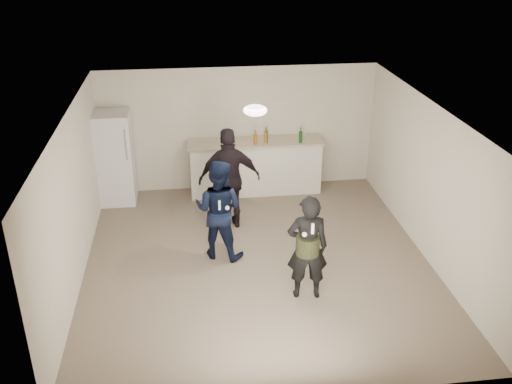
{
  "coord_description": "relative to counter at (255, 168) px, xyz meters",
  "views": [
    {
      "loc": [
        -1.03,
        -7.85,
        4.95
      ],
      "look_at": [
        0.0,
        0.2,
        1.15
      ],
      "focal_mm": 40.0,
      "sensor_mm": 36.0,
      "label": 1
    }
  ],
  "objects": [
    {
      "name": "nunchuk_woman",
      "position": [
        0.18,
        -3.9,
        0.62
      ],
      "size": [
        0.07,
        0.07,
        0.07
      ],
      "primitive_type": "sphere",
      "color": "white",
      "rests_on": "woman"
    },
    {
      "name": "remote_woman",
      "position": [
        0.28,
        -3.93,
        0.72
      ],
      "size": [
        0.04,
        0.04,
        0.15
      ],
      "primitive_type": "cube",
      "color": "white",
      "rests_on": "woman"
    },
    {
      "name": "shaker",
      "position": [
        -0.59,
        -0.09,
        0.65
      ],
      "size": [
        0.08,
        0.08,
        0.17
      ],
      "primitive_type": "cylinder",
      "color": "#B4B4B9",
      "rests_on": "counter_top"
    },
    {
      "name": "floor",
      "position": [
        -0.3,
        -2.67,
        -0.53
      ],
      "size": [
        6.0,
        6.0,
        0.0
      ],
      "primitive_type": "plane",
      "color": "#6B5B4C",
      "rests_on": "ground"
    },
    {
      "name": "wall_right",
      "position": [
        2.45,
        -2.67,
        0.72
      ],
      "size": [
        0.0,
        6.0,
        6.0
      ],
      "primitive_type": "plane",
      "rotation": [
        1.57,
        0.0,
        -1.57
      ],
      "color": "beige",
      "rests_on": "floor"
    },
    {
      "name": "wall_back",
      "position": [
        -0.3,
        0.33,
        0.72
      ],
      "size": [
        6.0,
        0.0,
        6.0
      ],
      "primitive_type": "plane",
      "rotation": [
        1.57,
        0.0,
        0.0
      ],
      "color": "beige",
      "rests_on": "floor"
    },
    {
      "name": "remote_man",
      "position": [
        -0.89,
        -2.66,
        0.53
      ],
      "size": [
        0.04,
        0.04,
        0.15
      ],
      "primitive_type": "cube",
      "color": "white",
      "rests_on": "man"
    },
    {
      "name": "ceiling",
      "position": [
        -0.3,
        -2.67,
        1.98
      ],
      "size": [
        6.0,
        6.0,
        0.0
      ],
      "primitive_type": "plane",
      "rotation": [
        3.14,
        0.0,
        0.0
      ],
      "color": "silver",
      "rests_on": "wall_back"
    },
    {
      "name": "fridge_handle",
      "position": [
        -2.46,
        -0.44,
        0.78
      ],
      "size": [
        0.02,
        0.02,
        0.6
      ],
      "primitive_type": "cylinder",
      "color": "silver",
      "rests_on": "fridge"
    },
    {
      "name": "fridge",
      "position": [
        -2.74,
        -0.07,
        0.38
      ],
      "size": [
        0.7,
        0.7,
        1.8
      ],
      "primitive_type": "cube",
      "color": "silver",
      "rests_on": "floor"
    },
    {
      "name": "bottle_cluster",
      "position": [
        0.21,
        -0.1,
        0.67
      ],
      "size": [
        1.35,
        0.38,
        0.25
      ],
      "color": "#144615",
      "rests_on": "counter_top"
    },
    {
      "name": "counter_top",
      "position": [
        0.0,
        0.0,
        0.55
      ],
      "size": [
        2.68,
        0.64,
        0.04
      ],
      "primitive_type": "cube",
      "color": "beige",
      "rests_on": "counter"
    },
    {
      "name": "spectator",
      "position": [
        -0.63,
        -1.4,
        0.4
      ],
      "size": [
        1.11,
        0.51,
        1.85
      ],
      "primitive_type": "imported",
      "rotation": [
        0.0,
        0.0,
        3.19
      ],
      "color": "black",
      "rests_on": "floor"
    },
    {
      "name": "wall_front",
      "position": [
        -0.3,
        -5.67,
        0.72
      ],
      "size": [
        6.0,
        0.0,
        6.0
      ],
      "primitive_type": "plane",
      "rotation": [
        -1.57,
        0.0,
        0.0
      ],
      "color": "beige",
      "rests_on": "floor"
    },
    {
      "name": "nunchuk_man",
      "position": [
        -0.77,
        -2.63,
        0.45
      ],
      "size": [
        0.07,
        0.07,
        0.07
      ],
      "primitive_type": "sphere",
      "color": "white",
      "rests_on": "man"
    },
    {
      "name": "ceiling_dome",
      "position": [
        -0.3,
        -2.37,
        1.93
      ],
      "size": [
        0.36,
        0.36,
        0.16
      ],
      "primitive_type": "ellipsoid",
      "color": "white",
      "rests_on": "ceiling"
    },
    {
      "name": "woman",
      "position": [
        0.28,
        -3.68,
        0.28
      ],
      "size": [
        0.62,
        0.44,
        1.62
      ],
      "primitive_type": "imported",
      "rotation": [
        0.0,
        0.0,
        3.04
      ],
      "color": "black",
      "rests_on": "floor"
    },
    {
      "name": "man",
      "position": [
        -0.89,
        -2.38,
        0.31
      ],
      "size": [
        1.0,
        0.91,
        1.67
      ],
      "primitive_type": "imported",
      "rotation": [
        0.0,
        0.0,
        2.72
      ],
      "color": "#0E1A3C",
      "rests_on": "floor"
    },
    {
      "name": "counter",
      "position": [
        0.0,
        0.0,
        0.0
      ],
      "size": [
        2.6,
        0.56,
        1.05
      ],
      "primitive_type": "cube",
      "color": "silver",
      "rests_on": "floor"
    },
    {
      "name": "camo_shorts",
      "position": [
        0.28,
        -3.68,
        0.32
      ],
      "size": [
        0.34,
        0.34,
        0.28
      ],
      "primitive_type": "cylinder",
      "color": "#343D1B",
      "rests_on": "woman"
    },
    {
      "name": "wall_left",
      "position": [
        -3.05,
        -2.67,
        0.72
      ],
      "size": [
        0.0,
        6.0,
        6.0
      ],
      "primitive_type": "plane",
      "rotation": [
        1.57,
        0.0,
        1.57
      ],
      "color": "beige",
      "rests_on": "floor"
    }
  ]
}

